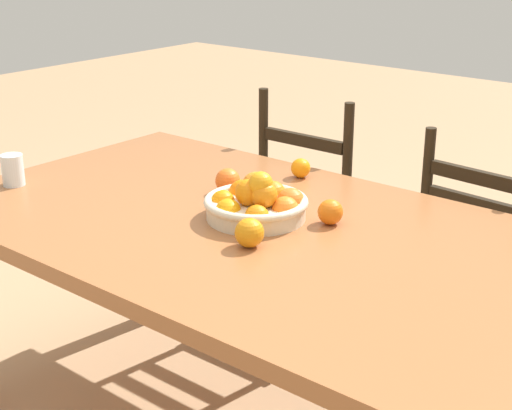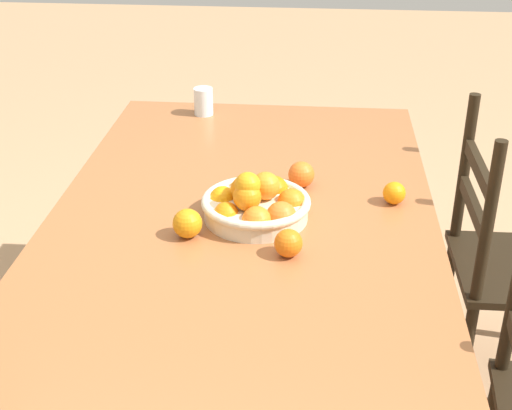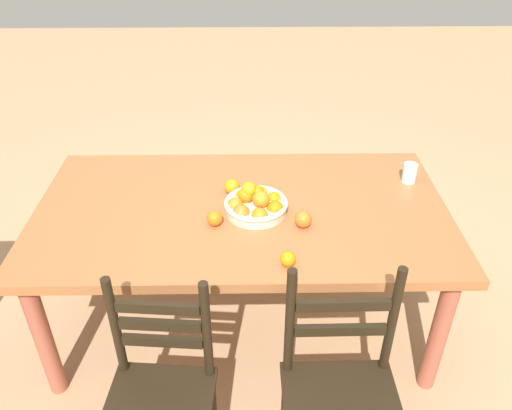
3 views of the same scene
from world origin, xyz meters
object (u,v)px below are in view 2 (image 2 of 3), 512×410
(fruit_bowl, at_px, (257,204))
(orange_loose_1, at_px, (301,174))
(drinking_glass, at_px, (204,101))
(chair_by_cabinet, at_px, (511,266))
(orange_loose_2, at_px, (187,223))
(dining_table, at_px, (239,255))
(orange_loose_0, at_px, (394,193))
(orange_loose_3, at_px, (288,243))

(fruit_bowl, relative_size, orange_loose_1, 3.82)
(fruit_bowl, xyz_separation_m, drinking_glass, (-0.78, -0.27, 0.00))
(fruit_bowl, bearing_deg, chair_by_cabinet, 111.26)
(orange_loose_1, bearing_deg, drinking_glass, -146.58)
(orange_loose_2, height_order, drinking_glass, drinking_glass)
(orange_loose_1, bearing_deg, dining_table, -29.22)
(dining_table, distance_m, chair_by_cabinet, 0.94)
(fruit_bowl, bearing_deg, orange_loose_1, 151.72)
(orange_loose_1, relative_size, drinking_glass, 0.77)
(orange_loose_2, bearing_deg, chair_by_cabinet, 113.66)
(chair_by_cabinet, xyz_separation_m, fruit_bowl, (0.31, -0.79, 0.35))
(dining_table, distance_m, fruit_bowl, 0.15)
(chair_by_cabinet, xyz_separation_m, orange_loose_2, (0.42, -0.96, 0.34))
(chair_by_cabinet, xyz_separation_m, orange_loose_1, (0.10, -0.68, 0.34))
(orange_loose_0, bearing_deg, orange_loose_2, -66.46)
(orange_loose_3, bearing_deg, orange_loose_2, -105.13)
(orange_loose_2, bearing_deg, fruit_bowl, 123.72)
(orange_loose_1, bearing_deg, chair_by_cabinet, 98.16)
(orange_loose_2, bearing_deg, orange_loose_0, 113.54)
(orange_loose_0, relative_size, orange_loose_3, 0.90)
(orange_loose_0, bearing_deg, drinking_glass, -135.73)
(chair_by_cabinet, xyz_separation_m, drinking_glass, (-0.48, -1.05, 0.35))
(chair_by_cabinet, relative_size, orange_loose_3, 13.22)
(chair_by_cabinet, distance_m, orange_loose_3, 0.91)
(orange_loose_3, relative_size, drinking_glass, 0.71)
(chair_by_cabinet, distance_m, drinking_glass, 1.21)
(chair_by_cabinet, bearing_deg, fruit_bowl, 110.74)
(chair_by_cabinet, height_order, fruit_bowl, chair_by_cabinet)
(chair_by_cabinet, height_order, orange_loose_2, chair_by_cabinet)
(orange_loose_2, bearing_deg, dining_table, 110.31)
(dining_table, relative_size, orange_loose_3, 27.35)
(fruit_bowl, xyz_separation_m, orange_loose_1, (-0.21, 0.11, -0.01))
(orange_loose_1, bearing_deg, orange_loose_2, -41.13)
(chair_by_cabinet, relative_size, orange_loose_2, 12.19)
(fruit_bowl, xyz_separation_m, orange_loose_0, (-0.12, 0.38, -0.01))
(orange_loose_0, height_order, drinking_glass, drinking_glass)
(dining_table, height_order, drinking_glass, drinking_glass)
(drinking_glass, bearing_deg, chair_by_cabinet, 65.65)
(chair_by_cabinet, distance_m, orange_loose_2, 1.10)
(chair_by_cabinet, bearing_deg, orange_loose_0, 113.31)
(orange_loose_0, bearing_deg, dining_table, -65.50)
(orange_loose_2, distance_m, orange_loose_3, 0.27)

